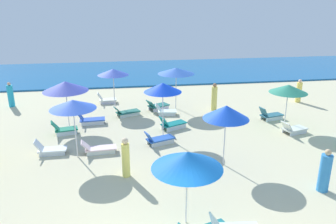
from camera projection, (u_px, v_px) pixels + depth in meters
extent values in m
cube|color=#175D9B|center=(129.00, 72.00, 31.18)|extent=(60.00, 11.16, 0.12)
cylinder|color=silver|center=(114.00, 92.00, 20.55)|extent=(0.05, 0.05, 2.17)
cone|color=#2F48B4|center=(113.00, 72.00, 20.14)|extent=(1.90, 1.90, 0.37)
cube|color=silver|center=(130.00, 115.00, 19.46)|extent=(1.15, 0.49, 0.21)
cube|color=silver|center=(127.00, 113.00, 19.87)|extent=(1.15, 0.49, 0.21)
cube|color=#22675A|center=(128.00, 112.00, 19.62)|extent=(1.49, 1.06, 0.06)
cube|color=#22675A|center=(118.00, 111.00, 19.26)|extent=(0.56, 0.67, 0.40)
cube|color=silver|center=(108.00, 103.00, 21.81)|extent=(0.99, 0.09, 0.20)
cube|color=silver|center=(108.00, 100.00, 22.34)|extent=(0.99, 0.09, 0.20)
cube|color=silver|center=(108.00, 100.00, 22.03)|extent=(1.14, 0.73, 0.06)
cube|color=silver|center=(100.00, 97.00, 21.86)|extent=(0.38, 0.65, 0.51)
cylinder|color=silver|center=(163.00, 114.00, 16.38)|extent=(0.05, 0.05, 2.30)
cone|color=#0A39D8|center=(163.00, 87.00, 15.94)|extent=(1.84, 1.84, 0.45)
cube|color=silver|center=(177.00, 128.00, 17.49)|extent=(1.12, 0.55, 0.25)
cube|color=silver|center=(171.00, 125.00, 17.88)|extent=(1.12, 0.55, 0.25)
cube|color=#0E7171|center=(174.00, 124.00, 17.63)|extent=(1.47, 1.10, 0.06)
cube|color=#0E7171|center=(164.00, 122.00, 17.22)|extent=(0.53, 0.64, 0.51)
cube|color=silver|center=(163.00, 143.00, 15.63)|extent=(1.12, 0.44, 0.22)
cube|color=silver|center=(158.00, 140.00, 16.04)|extent=(1.12, 0.44, 0.22)
cube|color=#2555B0|center=(161.00, 139.00, 15.79)|extent=(1.42, 0.99, 0.06)
cube|color=#2555B0|center=(149.00, 137.00, 15.45)|extent=(0.45, 0.61, 0.45)
cylinder|color=silver|center=(224.00, 142.00, 13.53)|extent=(0.05, 0.05, 2.03)
cone|color=blue|center=(226.00, 112.00, 13.12)|extent=(1.84, 1.84, 0.55)
cylinder|color=silver|center=(186.00, 196.00, 9.98)|extent=(0.05, 0.05, 1.87)
cone|color=#115BB3|center=(187.00, 160.00, 9.59)|extent=(2.11, 2.11, 0.52)
cube|color=white|center=(216.00, 224.00, 9.43)|extent=(0.40, 0.59, 0.45)
cylinder|color=silver|center=(76.00, 133.00, 14.20)|extent=(0.05, 0.05, 2.21)
cone|color=blue|center=(73.00, 104.00, 13.78)|extent=(1.94, 1.94, 0.38)
cube|color=silver|center=(101.00, 153.00, 14.67)|extent=(1.25, 0.13, 0.19)
cube|color=silver|center=(101.00, 149.00, 15.12)|extent=(1.25, 0.13, 0.19)
cube|color=silver|center=(101.00, 148.00, 14.85)|extent=(1.42, 0.66, 0.06)
cube|color=silver|center=(86.00, 146.00, 14.66)|extent=(0.44, 0.56, 0.41)
cube|color=silver|center=(52.00, 154.00, 14.56)|extent=(1.10, 0.06, 0.19)
cube|color=silver|center=(54.00, 150.00, 15.02)|extent=(1.10, 0.06, 0.19)
cube|color=silver|center=(53.00, 149.00, 14.75)|extent=(1.23, 0.59, 0.06)
cube|color=silver|center=(39.00, 146.00, 14.59)|extent=(0.36, 0.55, 0.48)
cylinder|color=silver|center=(176.00, 91.00, 20.64)|extent=(0.05, 0.05, 2.23)
cone|color=blue|center=(176.00, 71.00, 20.23)|extent=(2.25, 2.25, 0.36)
cube|color=silver|center=(167.00, 115.00, 19.57)|extent=(0.99, 0.19, 0.19)
cube|color=silver|center=(167.00, 112.00, 20.06)|extent=(0.99, 0.19, 0.19)
cube|color=silver|center=(167.00, 111.00, 19.78)|extent=(1.18, 0.76, 0.06)
cube|color=silver|center=(159.00, 108.00, 19.70)|extent=(0.47, 0.62, 0.46)
cube|color=silver|center=(161.00, 109.00, 20.50)|extent=(1.02, 0.54, 0.25)
cube|color=silver|center=(156.00, 107.00, 20.93)|extent=(1.02, 0.54, 0.25)
cube|color=#1F6863|center=(159.00, 105.00, 20.66)|extent=(1.42, 1.16, 0.06)
cube|color=#1F6863|center=(151.00, 104.00, 20.28)|extent=(0.59, 0.72, 0.43)
cylinder|color=silver|center=(286.00, 110.00, 17.67)|extent=(0.05, 0.05, 1.91)
cone|color=#288164|center=(288.00, 89.00, 17.29)|extent=(1.97, 1.97, 0.42)
cube|color=silver|center=(298.00, 133.00, 16.89)|extent=(1.08, 0.35, 0.20)
cube|color=silver|center=(291.00, 129.00, 17.35)|extent=(1.08, 0.35, 0.20)
cube|color=silver|center=(295.00, 129.00, 17.07)|extent=(1.36, 0.95, 0.06)
cube|color=silver|center=(287.00, 126.00, 16.78)|extent=(0.50, 0.68, 0.47)
cube|color=silver|center=(274.00, 119.00, 18.83)|extent=(1.13, 0.30, 0.23)
cube|color=silver|center=(269.00, 116.00, 19.26)|extent=(1.13, 0.30, 0.23)
cube|color=#2B6276|center=(272.00, 115.00, 19.00)|extent=(1.38, 0.85, 0.06)
cube|color=#2B6276|center=(264.00, 112.00, 18.71)|extent=(0.44, 0.60, 0.54)
cylinder|color=silver|center=(68.00, 109.00, 17.59)|extent=(0.05, 0.05, 2.02)
cone|color=#3543AE|center=(65.00, 86.00, 17.18)|extent=(2.34, 2.34, 0.51)
cube|color=silver|center=(93.00, 123.00, 18.13)|extent=(1.22, 0.12, 0.23)
cube|color=silver|center=(93.00, 120.00, 18.60)|extent=(1.22, 0.12, 0.23)
cube|color=#274EB5|center=(92.00, 119.00, 18.32)|extent=(1.39, 0.68, 0.06)
cube|color=#274EB5|center=(80.00, 116.00, 18.11)|extent=(0.37, 0.59, 0.52)
cube|color=silver|center=(67.00, 134.00, 16.76)|extent=(0.99, 0.23, 0.23)
cube|color=silver|center=(66.00, 130.00, 17.20)|extent=(0.99, 0.23, 0.23)
cube|color=#1B7B5B|center=(66.00, 129.00, 16.94)|extent=(1.21, 0.79, 0.06)
cube|color=#1B7B5B|center=(55.00, 126.00, 16.70)|extent=(0.50, 0.62, 0.49)
cylinder|color=#F9DC5D|center=(299.00, 92.00, 22.10)|extent=(0.42, 0.42, 1.34)
sphere|color=beige|center=(300.00, 81.00, 21.85)|extent=(0.23, 0.23, 0.23)
cylinder|color=#E5DB66|center=(126.00, 160.00, 12.74)|extent=(0.42, 0.42, 1.37)
sphere|color=beige|center=(125.00, 141.00, 12.48)|extent=(0.25, 0.25, 0.25)
cylinder|color=#3181CB|center=(325.00, 173.00, 11.75)|extent=(0.55, 0.55, 1.40)
sphere|color=tan|center=(328.00, 152.00, 11.49)|extent=(0.23, 0.23, 0.23)
cylinder|color=#E9D765|center=(214.00, 99.00, 20.38)|extent=(0.37, 0.37, 1.50)
sphere|color=#976E4E|center=(215.00, 85.00, 20.11)|extent=(0.24, 0.24, 0.24)
cylinder|color=#209DC2|center=(11.00, 96.00, 21.17)|extent=(0.52, 0.52, 1.39)
sphere|color=tan|center=(9.00, 84.00, 20.92)|extent=(0.21, 0.21, 0.21)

